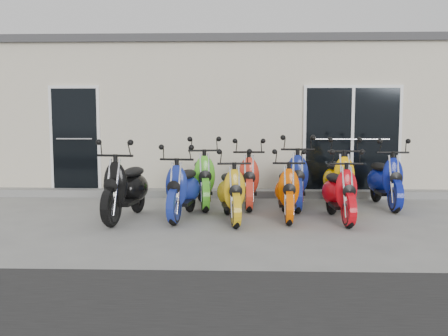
{
  "coord_description": "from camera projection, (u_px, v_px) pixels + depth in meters",
  "views": [
    {
      "loc": [
        0.3,
        -8.24,
        1.66
      ],
      "look_at": [
        0.0,
        0.6,
        0.75
      ],
      "focal_mm": 40.0,
      "sensor_mm": 36.0,
      "label": 1
    }
  ],
  "objects": [
    {
      "name": "ground",
      "position": [
        223.0,
        216.0,
        8.38
      ],
      "size": [
        80.0,
        80.0,
        0.0
      ],
      "primitive_type": "plane",
      "color": "gray",
      "rests_on": "ground"
    },
    {
      "name": "building",
      "position": [
        230.0,
        119.0,
        13.38
      ],
      "size": [
        14.0,
        6.0,
        3.2
      ],
      "primitive_type": "cube",
      "color": "beige",
      "rests_on": "ground"
    },
    {
      "name": "roof_cap",
      "position": [
        230.0,
        55.0,
        13.21
      ],
      "size": [
        14.2,
        6.2,
        0.16
      ],
      "primitive_type": "cube",
      "color": "#3F3F42",
      "rests_on": "building"
    },
    {
      "name": "front_step",
      "position": [
        226.0,
        193.0,
        10.38
      ],
      "size": [
        14.0,
        0.4,
        0.15
      ],
      "primitive_type": "cube",
      "color": "gray",
      "rests_on": "ground"
    },
    {
      "name": "door_left",
      "position": [
        75.0,
        136.0,
        10.51
      ],
      "size": [
        1.07,
        0.08,
        2.22
      ],
      "primitive_type": "cube",
      "color": "black",
      "rests_on": "front_step"
    },
    {
      "name": "door_right",
      "position": [
        352.0,
        136.0,
        10.32
      ],
      "size": [
        2.02,
        0.08,
        2.22
      ],
      "primitive_type": "cube",
      "color": "black",
      "rests_on": "front_step"
    },
    {
      "name": "scooter_front_black",
      "position": [
        126.0,
        179.0,
        8.05
      ],
      "size": [
        0.89,
        1.87,
        1.33
      ],
      "primitive_type": null,
      "rotation": [
        0.0,
        0.0,
        -0.14
      ],
      "color": "black",
      "rests_on": "ground"
    },
    {
      "name": "scooter_front_blue",
      "position": [
        183.0,
        181.0,
        8.14
      ],
      "size": [
        0.81,
        1.74,
        1.24
      ],
      "primitive_type": null,
      "rotation": [
        0.0,
        0.0,
        -0.12
      ],
      "color": "navy",
      "rests_on": "ground"
    },
    {
      "name": "scooter_front_orange_a",
      "position": [
        231.0,
        184.0,
        7.9
      ],
      "size": [
        0.8,
        1.67,
        1.19
      ],
      "primitive_type": null,
      "rotation": [
        0.0,
        0.0,
        0.14
      ],
      "color": "gold",
      "rests_on": "ground"
    },
    {
      "name": "scooter_front_orange_b",
      "position": [
        287.0,
        183.0,
        8.11
      ],
      "size": [
        0.63,
        1.6,
        1.17
      ],
      "primitive_type": null,
      "rotation": [
        0.0,
        0.0,
        -0.03
      ],
      "color": "#E35300",
      "rests_on": "ground"
    },
    {
      "name": "scooter_front_red",
      "position": [
        340.0,
        184.0,
        7.92
      ],
      "size": [
        0.68,
        1.63,
        1.18
      ],
      "primitive_type": null,
      "rotation": [
        0.0,
        0.0,
        0.06
      ],
      "color": "red",
      "rests_on": "ground"
    },
    {
      "name": "scooter_back_green",
      "position": [
        203.0,
        171.0,
        9.22
      ],
      "size": [
        0.9,
        1.87,
        1.32
      ],
      "primitive_type": null,
      "rotation": [
        0.0,
        0.0,
        0.14
      ],
      "color": "#52C928",
      "rests_on": "ground"
    },
    {
      "name": "scooter_back_red",
      "position": [
        248.0,
        172.0,
        9.22
      ],
      "size": [
        0.67,
        1.76,
        1.29
      ],
      "primitive_type": null,
      "rotation": [
        0.0,
        0.0,
        0.02
      ],
      "color": "red",
      "rests_on": "ground"
    },
    {
      "name": "scooter_back_blue",
      "position": [
        296.0,
        171.0,
        9.14
      ],
      "size": [
        0.75,
        1.86,
        1.35
      ],
      "primitive_type": null,
      "rotation": [
        0.0,
        0.0,
        -0.04
      ],
      "color": "navy",
      "rests_on": "ground"
    },
    {
      "name": "scooter_back_yellow",
      "position": [
        339.0,
        172.0,
        9.14
      ],
      "size": [
        0.67,
        1.79,
        1.32
      ],
      "primitive_type": null,
      "rotation": [
        0.0,
        0.0,
        0.01
      ],
      "color": "#FFB000",
      "rests_on": "ground"
    },
    {
      "name": "scooter_back_extra",
      "position": [
        385.0,
        172.0,
        9.13
      ],
      "size": [
        0.67,
        1.76,
        1.29
      ],
      "primitive_type": null,
      "rotation": [
        0.0,
        0.0,
        0.02
      ],
      "color": "navy",
      "rests_on": "ground"
    }
  ]
}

